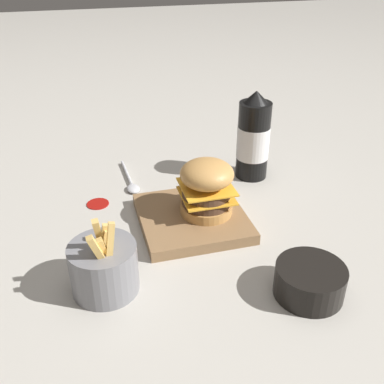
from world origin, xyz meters
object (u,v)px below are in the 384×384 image
Objects in this scene: side_bowl at (310,280)px; spoon at (131,184)px; burger at (207,187)px; fries_basket at (104,267)px; ketchup_bottle at (253,139)px; serving_board at (192,218)px.

side_bowl is 0.69× the size of spoon.
burger is 1.00× the size of side_bowl.
spoon is at bearing -55.97° from burger.
ketchup_bottle is at bearing -140.76° from fries_basket.
side_bowl is at bearing 162.64° from fries_basket.
burger is 0.69× the size of spoon.
burger is 0.27m from side_bowl.
spoon is (-0.09, -0.34, -0.04)m from fries_basket.
serving_board is 1.30× the size of spoon.
fries_basket is at bearing 38.64° from serving_board.
spoon is at bearing -4.88° from ketchup_bottle.
serving_board is 0.25m from fries_basket.
serving_board is 1.88× the size of burger.
fries_basket is 0.89× the size of spoon.
side_bowl is (-0.32, 0.10, -0.02)m from fries_basket.
ketchup_bottle reaches higher than serving_board.
fries_basket reaches higher than serving_board.
burger is 0.78× the size of fries_basket.
ketchup_bottle is (-0.19, -0.16, 0.09)m from serving_board.
fries_basket is (0.38, 0.31, -0.05)m from ketchup_bottle.
burger is at bearing 31.38° from spoon.
ketchup_bottle reaches higher than spoon.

